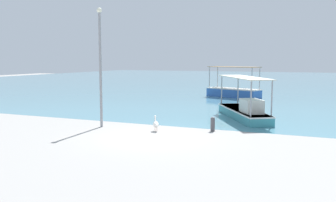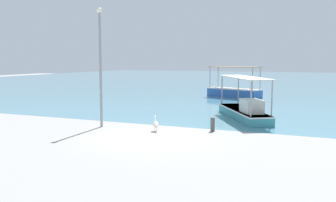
{
  "view_description": "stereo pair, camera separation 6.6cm",
  "coord_description": "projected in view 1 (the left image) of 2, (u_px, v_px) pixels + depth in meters",
  "views": [
    {
      "loc": [
        7.45,
        -15.84,
        3.71
      ],
      "look_at": [
        -0.47,
        3.02,
        1.39
      ],
      "focal_mm": 40.0,
      "sensor_mm": 36.0,
      "label": 1
    },
    {
      "loc": [
        7.51,
        -15.82,
        3.71
      ],
      "look_at": [
        -0.47,
        3.02,
        1.39
      ],
      "focal_mm": 40.0,
      "sensor_mm": 36.0,
      "label": 2
    }
  ],
  "objects": [
    {
      "name": "fishing_boat_outer",
      "position": [
        233.0,
        91.0,
        36.3
      ],
      "size": [
        5.61,
        3.45,
        2.95
      ],
      "color": "#3061B5",
      "rests_on": "harbor_water"
    },
    {
      "name": "fishing_boat_near_right",
      "position": [
        245.0,
        110.0,
        23.08
      ],
      "size": [
        4.5,
        6.34,
        2.59
      ],
      "color": "teal",
      "rests_on": "harbor_water"
    },
    {
      "name": "ground",
      "position": [
        153.0,
        137.0,
        17.8
      ],
      "size": [
        120.0,
        120.0,
        0.0
      ],
      "primitive_type": "plane",
      "color": "gray"
    },
    {
      "name": "harbor_water",
      "position": [
        276.0,
        81.0,
        61.77
      ],
      "size": [
        110.0,
        90.0,
        0.0
      ],
      "primitive_type": "cube",
      "color": "teal",
      "rests_on": "ground"
    },
    {
      "name": "pelican",
      "position": [
        156.0,
        124.0,
        19.2
      ],
      "size": [
        0.58,
        0.7,
        0.8
      ],
      "color": "#E0997A",
      "rests_on": "ground"
    },
    {
      "name": "lamp_post",
      "position": [
        100.0,
        61.0,
        20.09
      ],
      "size": [
        0.28,
        0.28,
        6.4
      ],
      "color": "gray",
      "rests_on": "ground"
    },
    {
      "name": "mooring_bollard",
      "position": [
        213.0,
        124.0,
        19.19
      ],
      "size": [
        0.24,
        0.24,
        0.75
      ],
      "color": "#47474C",
      "rests_on": "ground"
    }
  ]
}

